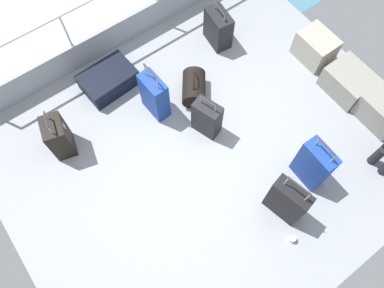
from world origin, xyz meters
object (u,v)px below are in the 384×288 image
Objects in this scene: suitcase_0 at (313,164)px; suitcase_3 at (287,201)px; duffel_bag at (194,88)px; suitcase_6 at (218,28)px; suitcase_2 at (109,80)px; suitcase_5 at (154,96)px; suitcase_1 at (59,137)px; suitcase_4 at (207,118)px; cargo_crate_1 at (348,82)px; paper_cup at (292,239)px; cargo_crate_0 at (315,47)px; cargo_crate_2 at (384,110)px.

suitcase_0 is 0.95× the size of suitcase_3.
suitcase_6 is at bearing 123.23° from duffel_bag.
suitcase_5 is at bearing 23.92° from suitcase_2.
duffel_bag is at bearing 79.55° from suitcase_1.
suitcase_4 is (1.36, 0.68, 0.16)m from suitcase_2.
cargo_crate_1 is at bearing 27.76° from suitcase_6.
paper_cup is at bearing -6.70° from duffel_bag.
suitcase_0 is (1.31, -1.36, 0.15)m from cargo_crate_0.
cargo_crate_1 is 1.11× the size of duffel_bag.
paper_cup is at bearing -61.12° from cargo_crate_1.
suitcase_4 is 1.50m from suitcase_6.
suitcase_3 reaches higher than suitcase_5.
suitcase_3 is at bearing 2.65° from suitcase_4.
suitcase_2 is at bearing -169.12° from paper_cup.
suitcase_3 is at bearing 15.04° from suitcase_2.
suitcase_3 reaches higher than suitcase_4.
suitcase_5 reaches higher than suitcase_1.
duffel_bag reaches higher than cargo_crate_2.
cargo_crate_0 is 0.74× the size of suitcase_2.
suitcase_0 is at bearing 27.22° from suitcase_5.
cargo_crate_2 is 0.70× the size of suitcase_0.
suitcase_0 is at bearing 46.58° from suitcase_1.
duffel_bag is (0.34, 1.84, -0.14)m from suitcase_1.
cargo_crate_1 is at bearing 56.01° from duffel_bag.
paper_cup is at bearing -21.30° from suitcase_6.
suitcase_0 reaches higher than suitcase_1.
suitcase_4 is (-1.27, -0.62, -0.06)m from suitcase_0.
duffel_bag is (-0.54, 0.19, -0.13)m from suitcase_4.
suitcase_6 reaches higher than suitcase_2.
suitcase_4 is at bearing -43.57° from suitcase_6.
paper_cup is (1.77, -0.08, -0.24)m from suitcase_4.
suitcase_5 is (-0.65, -0.37, 0.05)m from suitcase_4.
duffel_bag reaches higher than cargo_crate_1.
suitcase_0 is 1.15× the size of suitcase_2.
suitcase_3 is at bearing -67.83° from cargo_crate_1.
cargo_crate_0 is at bearing 133.87° from suitcase_0.
cargo_crate_0 is 1.89m from suitcase_0.
suitcase_6 is (0.27, 1.72, 0.13)m from suitcase_2.
paper_cup is (2.65, 1.57, -0.26)m from suitcase_1.
suitcase_6 is at bearing 94.54° from suitcase_1.
suitcase_1 is 0.84× the size of suitcase_3.
paper_cup is (1.80, -2.06, -0.16)m from cargo_crate_0.
suitcase_6 is (-2.51, 0.97, -0.08)m from suitcase_3.
suitcase_5 reaches higher than suitcase_2.
duffel_bag is at bearing -105.76° from cargo_crate_0.
duffel_bag reaches higher than cargo_crate_0.
suitcase_1 is 2.87m from suitcase_3.
suitcase_6 is 1.13× the size of duffel_bag.
suitcase_2 is at bearing -98.82° from suitcase_6.
suitcase_1 is at bearing -103.10° from cargo_crate_0.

